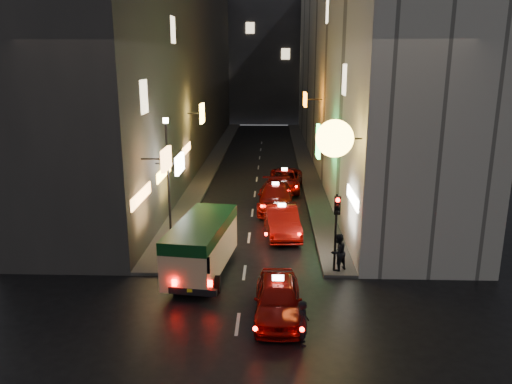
# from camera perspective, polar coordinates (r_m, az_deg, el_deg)

# --- Properties ---
(building_left) EXTENTS (7.39, 52.00, 18.00)m
(building_left) POSITION_cam_1_polar(r_m,az_deg,el_deg) (47.00, -9.73, 14.42)
(building_left) COLOR #353230
(building_left) RESTS_ON ground
(building_right) EXTENTS (7.95, 52.00, 18.00)m
(building_right) POSITION_cam_1_polar(r_m,az_deg,el_deg) (46.60, 10.59, 14.38)
(building_right) COLOR #AAA59B
(building_right) RESTS_ON ground
(building_far) EXTENTS (30.00, 10.00, 22.00)m
(building_far) POSITION_cam_1_polar(r_m,az_deg,el_deg) (78.13, 1.02, 16.20)
(building_far) COLOR #35363B
(building_far) RESTS_ON ground
(sidewalk_left) EXTENTS (1.50, 52.00, 0.15)m
(sidewalk_left) POSITION_cam_1_polar(r_m,az_deg,el_deg) (47.32, -4.79, 3.70)
(sidewalk_left) COLOR #413F3C
(sidewalk_left) RESTS_ON ground
(sidewalk_right) EXTENTS (1.50, 52.00, 0.15)m
(sidewalk_right) POSITION_cam_1_polar(r_m,az_deg,el_deg) (47.10, 5.56, 3.63)
(sidewalk_right) COLOR #413F3C
(sidewalk_right) RESTS_ON ground
(minibus) EXTENTS (2.73, 5.90, 2.44)m
(minibus) POSITION_cam_1_polar(r_m,az_deg,el_deg) (22.05, -6.21, -5.59)
(minibus) COLOR #D4B884
(minibus) RESTS_ON ground
(taxi_near) EXTENTS (2.18, 5.32, 1.86)m
(taxi_near) POSITION_cam_1_polar(r_m,az_deg,el_deg) (18.72, 2.51, -11.71)
(taxi_near) COLOR #7A0906
(taxi_near) RESTS_ON ground
(taxi_second) EXTENTS (2.94, 5.99, 2.01)m
(taxi_second) POSITION_cam_1_polar(r_m,az_deg,el_deg) (27.04, 2.95, -3.01)
(taxi_second) COLOR #7A0906
(taxi_second) RESTS_ON ground
(taxi_third) EXTENTS (2.50, 5.84, 2.01)m
(taxi_third) POSITION_cam_1_polar(r_m,az_deg,el_deg) (31.64, 2.24, -0.33)
(taxi_third) COLOR #7A0906
(taxi_third) RESTS_ON ground
(taxi_far) EXTENTS (2.75, 5.59, 1.89)m
(taxi_far) POSITION_cam_1_polar(r_m,az_deg,el_deg) (36.31, 3.25, 1.55)
(taxi_far) COLOR #7A0906
(taxi_far) RESTS_ON ground
(pedestrian_crossing) EXTENTS (0.44, 0.62, 1.79)m
(pedestrian_crossing) POSITION_cam_1_polar(r_m,az_deg,el_deg) (17.09, 5.45, -14.34)
(pedestrian_crossing) COLOR black
(pedestrian_crossing) RESTS_ON ground
(pedestrian_sidewalk) EXTENTS (0.85, 0.80, 1.92)m
(pedestrian_sidewalk) POSITION_cam_1_polar(r_m,az_deg,el_deg) (22.43, 9.38, -6.53)
(pedestrian_sidewalk) COLOR black
(pedestrian_sidewalk) RESTS_ON sidewalk_right
(traffic_light) EXTENTS (0.26, 0.43, 3.50)m
(traffic_light) POSITION_cam_1_polar(r_m,az_deg,el_deg) (21.77, 9.20, -2.78)
(traffic_light) COLOR black
(traffic_light) RESTS_ON sidewalk_right
(lamp_post) EXTENTS (0.28, 0.28, 6.22)m
(lamp_post) POSITION_cam_1_polar(r_m,az_deg,el_deg) (26.26, -10.04, 2.57)
(lamp_post) COLOR black
(lamp_post) RESTS_ON sidewalk_left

